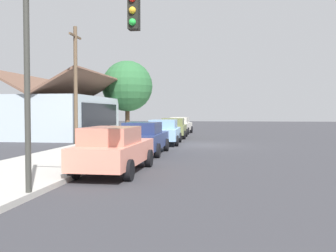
{
  "coord_description": "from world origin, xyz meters",
  "views": [
    {
      "loc": [
        -23.67,
        -0.96,
        2.09
      ],
      "look_at": [
        -1.42,
        2.17,
        1.24
      ],
      "focal_mm": 40.15,
      "sensor_mm": 36.0,
      "label": 1
    }
  ],
  "objects": [
    {
      "name": "ground_plane",
      "position": [
        0.0,
        0.0,
        0.0
      ],
      "size": [
        120.0,
        120.0,
        0.0
      ],
      "primitive_type": "plane",
      "color": "#38383D"
    },
    {
      "name": "storefront_building",
      "position": [
        5.72,
        11.98,
        1.81
      ],
      "size": [
        11.26,
        6.93,
        5.21
      ],
      "color": "#ADBCC6",
      "rests_on": "ground"
    },
    {
      "name": "car_olive",
      "position": [
        6.13,
        2.78,
        0.82
      ],
      "size": [
        4.76,
        2.21,
        1.59
      ],
      "rotation": [
        0.0,
        0.0,
        0.04
      ],
      "color": "olive",
      "rests_on": "ground"
    },
    {
      "name": "fire_hydrant_red",
      "position": [
        -8.63,
        4.2,
        0.5
      ],
      "size": [
        0.22,
        0.22,
        0.71
      ],
      "color": "red",
      "rests_on": "sidewalk_curb"
    },
    {
      "name": "car_ivory",
      "position": [
        12.15,
        2.85,
        0.81
      ],
      "size": [
        4.56,
        2.08,
        1.59
      ],
      "rotation": [
        0.0,
        0.0,
        -0.04
      ],
      "color": "silver",
      "rests_on": "ground"
    },
    {
      "name": "car_coral",
      "position": [
        -11.3,
        2.63,
        0.82
      ],
      "size": [
        4.8,
        2.02,
        1.59
      ],
      "rotation": [
        0.0,
        0.0,
        -0.02
      ],
      "color": "#EA8C75",
      "rests_on": "ground"
    },
    {
      "name": "utility_pole_wooden",
      "position": [
        -0.76,
        8.2,
        3.93
      ],
      "size": [
        1.8,
        0.24,
        7.5
      ],
      "color": "brown",
      "rests_on": "ground"
    },
    {
      "name": "car_skyblue",
      "position": [
        0.22,
        2.65,
        0.82
      ],
      "size": [
        4.75,
        2.2,
        1.59
      ],
      "rotation": [
        0.0,
        0.0,
        0.04
      ],
      "color": "#8CB7E0",
      "rests_on": "ground"
    },
    {
      "name": "sidewalk_curb",
      "position": [
        0.0,
        5.6,
        0.08
      ],
      "size": [
        60.0,
        4.2,
        0.16
      ],
      "primitive_type": "cube",
      "color": "#B2AFA8",
      "rests_on": "ground"
    },
    {
      "name": "traffic_light_main",
      "position": [
        -15.3,
        2.54,
        3.49
      ],
      "size": [
        0.37,
        2.79,
        5.2
      ],
      "color": "#383833",
      "rests_on": "ground"
    },
    {
      "name": "shade_tree",
      "position": [
        12.74,
        8.24,
        4.63
      ],
      "size": [
        5.01,
        5.01,
        7.16
      ],
      "color": "brown",
      "rests_on": "ground"
    },
    {
      "name": "car_navy",
      "position": [
        -5.55,
        2.77,
        0.82
      ],
      "size": [
        4.82,
        2.0,
        1.59
      ],
      "rotation": [
        0.0,
        0.0,
        0.01
      ],
      "color": "navy",
      "rests_on": "ground"
    }
  ]
}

